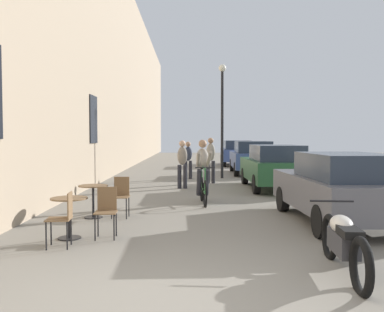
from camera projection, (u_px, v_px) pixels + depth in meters
name	position (u px, v px, depth m)	size (l,w,h in m)	color
ground_plane	(167.00, 304.00, 4.51)	(88.00, 88.00, 0.00)	gray
building_facade_left	(103.00, 56.00, 18.23)	(0.54, 68.00, 10.54)	tan
cafe_table_near	(69.00, 209.00, 7.40)	(0.64, 0.64, 0.72)	black
cafe_chair_near_toward_street	(106.00, 208.00, 7.48)	(0.40, 0.40, 0.89)	black
cafe_chair_near_toward_wall	(63.00, 215.00, 6.81)	(0.41, 0.41, 0.89)	black
cafe_table_mid	(93.00, 194.00, 9.32)	(0.64, 0.64, 0.72)	black
cafe_chair_mid_toward_street	(121.00, 194.00, 9.40)	(0.39, 0.39, 0.89)	black
cyclist_on_bicycle	(203.00, 173.00, 11.39)	(0.52, 1.76, 1.74)	black
pedestrian_near	(182.00, 161.00, 14.64)	(0.34, 0.25, 1.67)	#26262D
pedestrian_mid	(211.00, 158.00, 16.27)	(0.37, 0.28, 1.76)	#26262D
pedestrian_far	(188.00, 158.00, 18.07)	(0.37, 0.28, 1.59)	#26262D
street_lamp	(222.00, 106.00, 18.21)	(0.32, 0.32, 4.90)	black
parked_car_nearest	(338.00, 187.00, 8.69)	(1.83, 4.15, 1.46)	#595960
parked_car_second	(274.00, 166.00, 14.49)	(1.82, 4.27, 1.52)	#23512D
parked_car_third	(252.00, 157.00, 20.42)	(2.01, 4.52, 1.59)	#384C84
parked_car_fourth	(236.00, 152.00, 26.65)	(1.99, 4.47, 1.57)	#384C84
parked_motorcycle	(344.00, 243.00, 5.51)	(0.62, 2.15, 0.92)	black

